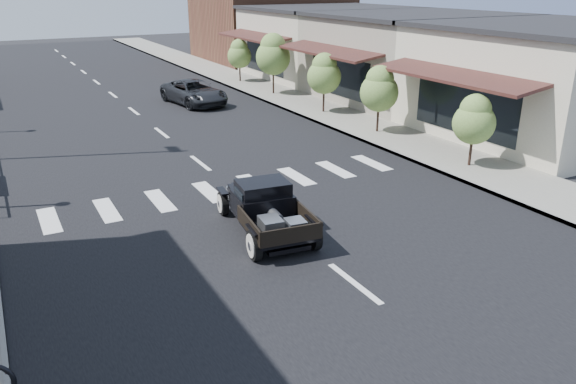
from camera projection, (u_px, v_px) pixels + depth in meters
name	position (u px, v px, depth m)	size (l,w,h in m)	color
ground	(291.00, 234.00, 15.04)	(120.00, 120.00, 0.00)	black
road	(144.00, 119.00, 27.39)	(14.00, 80.00, 0.02)	black
road_markings	(176.00, 144.00, 23.27)	(12.00, 60.00, 0.06)	silver
sidewalk_right	(296.00, 101.00, 31.13)	(3.00, 80.00, 0.15)	gray
storefront_near	(551.00, 82.00, 24.19)	(10.00, 9.00, 4.50)	beige
storefront_mid	(414.00, 58.00, 31.60)	(10.00, 9.00, 4.50)	gray
storefront_far	(329.00, 43.00, 39.01)	(10.00, 9.00, 4.50)	beige
far_building_right	(271.00, 17.00, 47.02)	(11.00, 10.00, 7.00)	brown
small_tree_a	(473.00, 132.00, 19.73)	(1.48, 1.48, 2.47)	olive
small_tree_b	(379.00, 100.00, 24.18)	(1.65, 1.65, 2.76)	olive
small_tree_c	(324.00, 84.00, 27.87)	(1.68, 1.68, 2.80)	olive
small_tree_d	(273.00, 65.00, 32.38)	(1.98, 1.98, 3.31)	olive
small_tree_e	(240.00, 61.00, 36.50)	(1.55, 1.55, 2.58)	olive
hotrod_pickup	(265.00, 208.00, 14.92)	(1.91, 4.10, 1.42)	black
second_car	(194.00, 93.00, 30.47)	(2.14, 4.65, 1.29)	black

